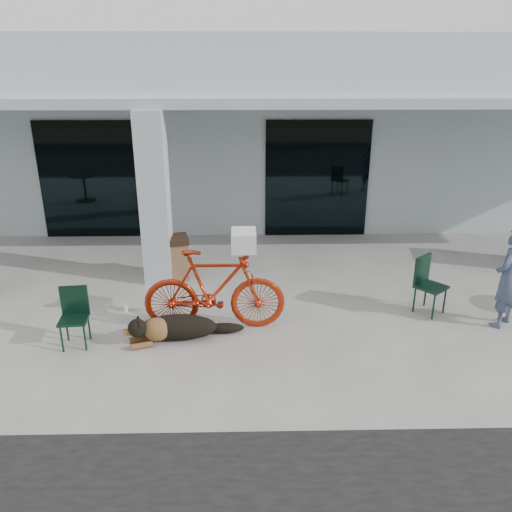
{
  "coord_description": "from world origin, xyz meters",
  "views": [
    {
      "loc": [
        0.13,
        -6.47,
        3.77
      ],
      "look_at": [
        0.29,
        0.88,
        1.0
      ],
      "focal_mm": 35.0,
      "sensor_mm": 36.0,
      "label": 1
    }
  ],
  "objects_px": {
    "trash_receptacle": "(175,258)",
    "cafe_chair_far_a": "(431,286)",
    "bicycle": "(214,290)",
    "cafe_chair_near": "(74,319)",
    "person": "(508,278)",
    "dog": "(179,325)"
  },
  "relations": [
    {
      "from": "cafe_chair_near",
      "to": "person",
      "type": "xyz_separation_m",
      "value": [
        6.44,
        0.49,
        0.36
      ]
    },
    {
      "from": "trash_receptacle",
      "to": "dog",
      "type": "bearing_deg",
      "value": -81.73
    },
    {
      "from": "cafe_chair_far_a",
      "to": "trash_receptacle",
      "type": "distance_m",
      "value": 4.59
    },
    {
      "from": "dog",
      "to": "cafe_chair_far_a",
      "type": "bearing_deg",
      "value": -8.9
    },
    {
      "from": "trash_receptacle",
      "to": "bicycle",
      "type": "bearing_deg",
      "value": -66.47
    },
    {
      "from": "person",
      "to": "trash_receptacle",
      "type": "xyz_separation_m",
      "value": [
        -5.31,
        1.96,
        -0.37
      ]
    },
    {
      "from": "bicycle",
      "to": "person",
      "type": "distance_m",
      "value": 4.46
    },
    {
      "from": "dog",
      "to": "cafe_chair_far_a",
      "type": "xyz_separation_m",
      "value": [
        4.0,
        0.77,
        0.25
      ]
    },
    {
      "from": "cafe_chair_near",
      "to": "trash_receptacle",
      "type": "bearing_deg",
      "value": 59.5
    },
    {
      "from": "bicycle",
      "to": "dog",
      "type": "xyz_separation_m",
      "value": [
        -0.52,
        -0.33,
        -0.43
      ]
    },
    {
      "from": "dog",
      "to": "cafe_chair_far_a",
      "type": "height_order",
      "value": "cafe_chair_far_a"
    },
    {
      "from": "bicycle",
      "to": "cafe_chair_near",
      "type": "xyz_separation_m",
      "value": [
        -1.98,
        -0.49,
        -0.21
      ]
    },
    {
      "from": "dog",
      "to": "bicycle",
      "type": "bearing_deg",
      "value": 12.36
    },
    {
      "from": "dog",
      "to": "trash_receptacle",
      "type": "height_order",
      "value": "trash_receptacle"
    },
    {
      "from": "cafe_chair_far_a",
      "to": "bicycle",
      "type": "bearing_deg",
      "value": 146.54
    },
    {
      "from": "bicycle",
      "to": "cafe_chair_near",
      "type": "height_order",
      "value": "bicycle"
    },
    {
      "from": "cafe_chair_near",
      "to": "person",
      "type": "bearing_deg",
      "value": -1.37
    },
    {
      "from": "bicycle",
      "to": "trash_receptacle",
      "type": "distance_m",
      "value": 2.14
    },
    {
      "from": "person",
      "to": "trash_receptacle",
      "type": "bearing_deg",
      "value": -63.04
    },
    {
      "from": "cafe_chair_near",
      "to": "dog",
      "type": "bearing_deg",
      "value": 0.67
    },
    {
      "from": "bicycle",
      "to": "person",
      "type": "bearing_deg",
      "value": -90.33
    },
    {
      "from": "trash_receptacle",
      "to": "cafe_chair_far_a",
      "type": "bearing_deg",
      "value": -19.28
    }
  ]
}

